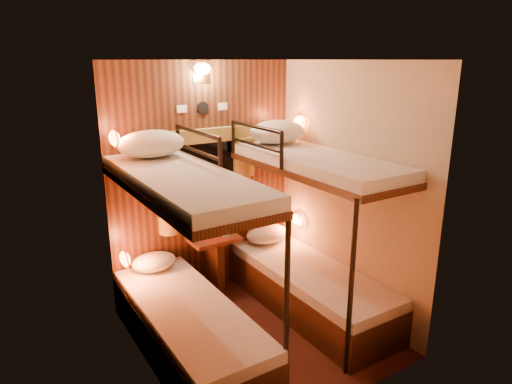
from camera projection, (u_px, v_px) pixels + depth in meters
floor at (258, 333)px, 4.16m from camera, size 2.10×2.10×0.00m
ceiling at (259, 60)px, 3.49m from camera, size 2.10×2.10×0.00m
wall_back at (204, 181)px, 4.68m from camera, size 2.40×0.00×2.40m
wall_front at (345, 251)px, 2.97m from camera, size 2.40×0.00×2.40m
wall_left at (143, 231)px, 3.32m from camera, size 0.00×2.40×2.40m
wall_right at (347, 191)px, 4.34m from camera, size 0.00×2.40×2.40m
back_panel at (204, 181)px, 4.67m from camera, size 2.00×0.03×2.40m
bunk_left at (187, 294)px, 3.73m from camera, size 0.72×1.90×1.82m
bunk_right at (311, 258)px, 4.39m from camera, size 0.72×1.90×1.82m
window at (206, 184)px, 4.65m from camera, size 1.00×0.12×0.79m
curtains at (207, 177)px, 4.60m from camera, size 1.10×0.22×1.00m
back_fixtures at (202, 76)px, 4.35m from camera, size 0.54×0.09×0.48m
reading_lamps at (219, 185)px, 4.38m from camera, size 2.00×0.20×1.25m
table at (214, 258)px, 4.74m from camera, size 0.50×0.34×0.66m
bottle_left at (200, 229)px, 4.59m from camera, size 0.07×0.07×0.25m
bottle_right at (227, 228)px, 4.67m from camera, size 0.06×0.06×0.22m
sachet_a at (226, 236)px, 4.71m from camera, size 0.08×0.06×0.01m
sachet_b at (229, 231)px, 4.82m from camera, size 0.09×0.08×0.01m
pillow_lower_left at (154, 262)px, 4.37m from camera, size 0.43×0.30×0.17m
pillow_lower_right at (267, 234)px, 5.02m from camera, size 0.49×0.35×0.19m
pillow_upper_left at (151, 144)px, 3.92m from camera, size 0.59×0.42×0.23m
pillow_upper_right at (277, 132)px, 4.56m from camera, size 0.60×0.43×0.24m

